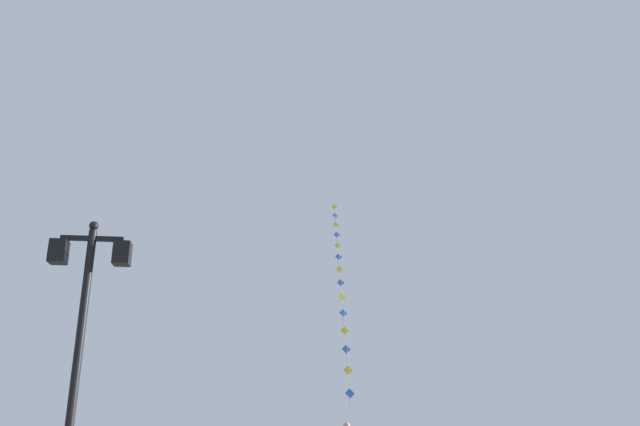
{
  "coord_description": "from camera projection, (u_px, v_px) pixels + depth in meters",
  "views": [
    {
      "loc": [
        -0.63,
        -1.22,
        1.46
      ],
      "look_at": [
        1.78,
        19.91,
        8.78
      ],
      "focal_mm": 35.53,
      "sensor_mm": 36.0,
      "label": 1
    }
  ],
  "objects": [
    {
      "name": "twin_lantern_lamp_post",
      "position": [
        84.0,
        308.0,
        10.44
      ],
      "size": [
        1.33,
        0.28,
        4.88
      ],
      "color": "black",
      "rests_on": "ground_plane"
    },
    {
      "name": "kite_train",
      "position": [
        341.0,
        288.0,
        31.59
      ],
      "size": [
        1.84,
        16.52,
        15.43
      ],
      "color": "brown",
      "rests_on": "ground_plane"
    }
  ]
}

